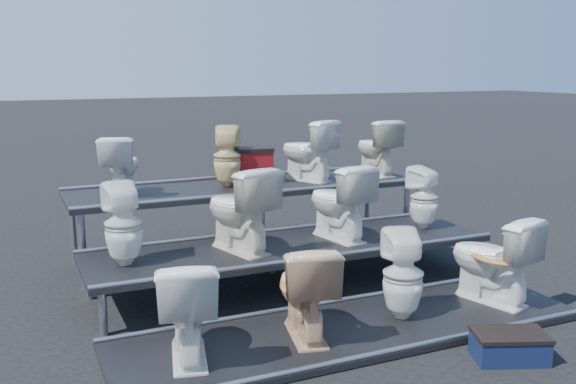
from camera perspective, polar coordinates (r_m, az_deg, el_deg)
name	(u,v)px	position (r m, az deg, el deg)	size (l,w,h in m)	color
ground	(291,286)	(6.80, 0.28, -8.39)	(80.00, 80.00, 0.00)	black
tier_front	(353,330)	(5.71, 5.79, -12.07)	(4.20, 1.20, 0.06)	black
tier_mid	(291,265)	(6.72, 0.28, -6.54)	(4.20, 1.20, 0.46)	black
tier_back	(247,220)	(7.83, -3.64, -2.48)	(4.20, 1.20, 0.86)	black
toilet_0	(187,308)	(5.02, -9.01, -10.12)	(0.45, 0.79, 0.81)	white
toilet_1	(305,289)	(5.35, 1.51, -8.65)	(0.45, 0.79, 0.81)	tan
toilet_2	(403,275)	(5.81, 10.19, -7.23)	(0.36, 0.37, 0.80)	white
toilet_3	(492,258)	(6.40, 17.67, -5.65)	(0.47, 0.83, 0.85)	white
toilet_4	(123,224)	(6.08, -14.43, -2.80)	(0.35, 0.36, 0.77)	white
toilet_5	(239,209)	(6.35, -4.39, -1.50)	(0.48, 0.84, 0.86)	beige
toilet_6	(338,201)	(6.80, 4.50, -0.83)	(0.45, 0.80, 0.81)	white
toilet_7	(424,198)	(7.39, 12.02, -0.50)	(0.32, 0.32, 0.71)	white
toilet_8	(121,165)	(7.31, -14.60, 2.30)	(0.37, 0.66, 0.67)	white
toilet_9	(227,157)	(7.60, -5.43, 3.16)	(0.33, 0.33, 0.72)	beige
toilet_10	(307,150)	(7.99, 1.72, 3.73)	(0.42, 0.75, 0.76)	white
toilet_11	(376,147)	(8.47, 7.86, 3.96)	(0.41, 0.72, 0.73)	beige
red_crate	(247,167)	(7.86, -3.62, 2.23)	(0.54, 0.43, 0.39)	maroon
step_stool	(509,348)	(5.47, 19.09, -12.97)	(0.55, 0.33, 0.20)	#0F1836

